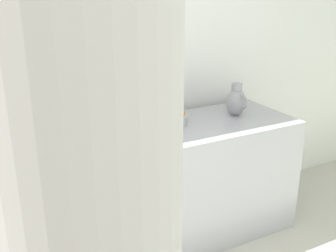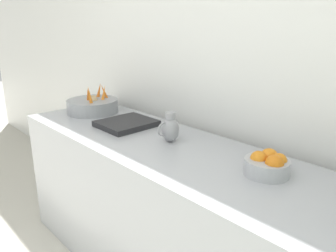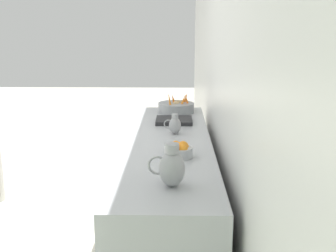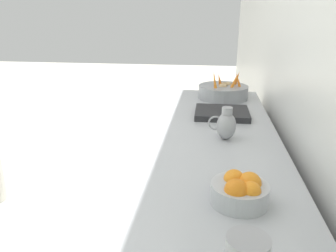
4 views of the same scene
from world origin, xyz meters
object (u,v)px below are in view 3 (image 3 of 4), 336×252
object	(u,v)px
vegetable_colander	(176,107)
metal_pitcher_short	(175,125)
orange_bowl	(179,150)
metal_pitcher_tall	(172,167)

from	to	relation	value
vegetable_colander	metal_pitcher_short	bearing A→B (deg)	89.15
orange_bowl	metal_pitcher_tall	world-z (taller)	metal_pitcher_tall
metal_pitcher_tall	orange_bowl	bearing A→B (deg)	-94.80
orange_bowl	metal_pitcher_short	world-z (taller)	metal_pitcher_short
metal_pitcher_tall	vegetable_colander	bearing A→B (deg)	-90.78
vegetable_colander	orange_bowl	bearing A→B (deg)	90.63
metal_pitcher_short	orange_bowl	bearing A→B (deg)	92.72
orange_bowl	metal_pitcher_short	bearing A→B (deg)	-87.28
metal_pitcher_tall	metal_pitcher_short	bearing A→B (deg)	-90.73
vegetable_colander	metal_pitcher_tall	world-z (taller)	metal_pitcher_tall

